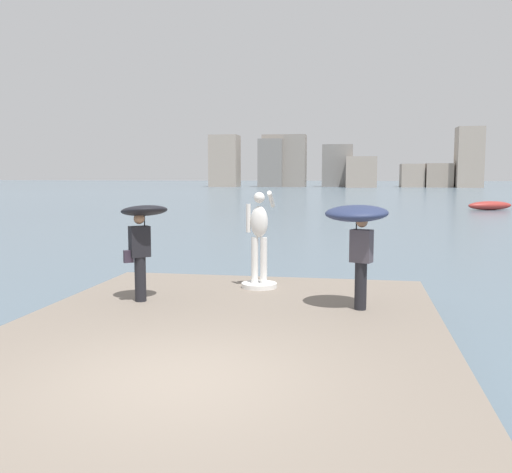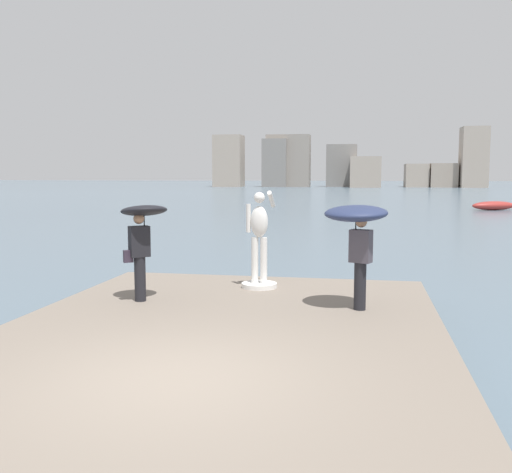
{
  "view_description": "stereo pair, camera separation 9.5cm",
  "coord_description": "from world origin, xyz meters",
  "px_view_note": "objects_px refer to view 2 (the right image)",
  "views": [
    {
      "loc": [
        2.15,
        -6.58,
        2.89
      ],
      "look_at": [
        0.0,
        5.52,
        1.55
      ],
      "focal_mm": 40.42,
      "sensor_mm": 36.0,
      "label": 1
    },
    {
      "loc": [
        2.24,
        -6.56,
        2.89
      ],
      "look_at": [
        0.0,
        5.52,
        1.55
      ],
      "focal_mm": 40.42,
      "sensor_mm": 36.0,
      "label": 2
    }
  ],
  "objects_px": {
    "statue_white_figure": "(259,247)",
    "onlooker_left": "(142,228)",
    "onlooker_right": "(357,224)",
    "boat_mid": "(494,206)"
  },
  "relations": [
    {
      "from": "statue_white_figure",
      "to": "boat_mid",
      "type": "xyz_separation_m",
      "value": [
        12.56,
        36.6,
        -0.93
      ]
    },
    {
      "from": "statue_white_figure",
      "to": "onlooker_left",
      "type": "relative_size",
      "value": 1.1
    },
    {
      "from": "statue_white_figure",
      "to": "onlooker_right",
      "type": "distance_m",
      "value": 2.77
    },
    {
      "from": "onlooker_left",
      "to": "onlooker_right",
      "type": "xyz_separation_m",
      "value": [
        4.13,
        0.05,
        0.15
      ]
    },
    {
      "from": "onlooker_left",
      "to": "onlooker_right",
      "type": "height_order",
      "value": "onlooker_right"
    },
    {
      "from": "statue_white_figure",
      "to": "boat_mid",
      "type": "height_order",
      "value": "statue_white_figure"
    },
    {
      "from": "onlooker_left",
      "to": "onlooker_right",
      "type": "relative_size",
      "value": 0.99
    },
    {
      "from": "onlooker_right",
      "to": "boat_mid",
      "type": "bearing_deg",
      "value": 74.72
    },
    {
      "from": "onlooker_right",
      "to": "boat_mid",
      "type": "relative_size",
      "value": 0.49
    },
    {
      "from": "onlooker_left",
      "to": "boat_mid",
      "type": "distance_m",
      "value": 41.01
    }
  ]
}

